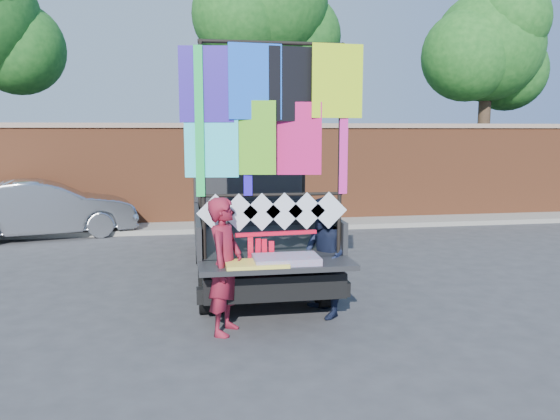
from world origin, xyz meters
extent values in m
plane|color=#38383A|center=(0.00, 0.00, 0.00)|extent=(90.00, 90.00, 0.00)
cube|color=brown|center=(0.00, 7.00, 1.25)|extent=(30.00, 0.35, 2.50)
cube|color=gray|center=(0.00, 7.00, 2.55)|extent=(30.00, 0.45, 0.12)
cube|color=gray|center=(0.00, 6.30, 0.06)|extent=(30.00, 1.20, 0.12)
sphere|color=#175219|center=(-5.60, 8.60, 4.55)|extent=(2.40, 2.40, 2.40)
cylinder|color=#38281C|center=(1.00, 8.20, 2.73)|extent=(0.36, 0.36, 5.46)
sphere|color=#175219|center=(1.00, 8.20, 5.85)|extent=(3.20, 3.20, 3.20)
sphere|color=#175219|center=(1.90, 8.60, 5.07)|extent=(2.40, 2.40, 2.40)
sphere|color=#175219|center=(0.20, 7.90, 5.46)|extent=(2.60, 2.60, 2.60)
cylinder|color=#38281C|center=(7.50, 8.20, 2.27)|extent=(0.36, 0.36, 4.55)
sphere|color=#175219|center=(7.50, 8.20, 4.88)|extent=(3.20, 3.20, 3.20)
sphere|color=#175219|center=(8.40, 8.60, 4.23)|extent=(2.40, 2.40, 2.40)
sphere|color=#175219|center=(6.70, 7.90, 4.55)|extent=(2.60, 2.60, 2.60)
sphere|color=#175219|center=(7.80, 7.60, 5.52)|extent=(2.20, 2.20, 2.20)
cylinder|color=black|center=(-1.06, 2.78, 0.34)|extent=(0.23, 0.68, 0.68)
cylinder|color=black|center=(-1.06, -0.01, 0.34)|extent=(0.23, 0.68, 0.68)
cylinder|color=black|center=(0.55, 2.78, 0.34)|extent=(0.23, 0.68, 0.68)
cylinder|color=black|center=(0.55, -0.01, 0.34)|extent=(0.23, 0.68, 0.68)
cube|color=black|center=(-0.25, 1.33, 0.52)|extent=(1.76, 4.34, 0.31)
cube|color=black|center=(-0.25, 0.56, 0.81)|extent=(1.86, 2.38, 0.10)
cube|color=black|center=(-1.16, 0.56, 1.03)|extent=(0.06, 2.38, 0.46)
cube|color=black|center=(0.66, 0.56, 1.03)|extent=(0.06, 2.38, 0.46)
cube|color=black|center=(-0.25, 1.73, 1.03)|extent=(1.86, 0.06, 0.46)
cube|color=black|center=(-0.25, 2.73, 1.08)|extent=(1.86, 1.65, 1.29)
cube|color=#8C9EAD|center=(-0.25, 2.26, 1.50)|extent=(1.65, 0.06, 0.57)
cube|color=#8C9EAD|center=(-0.25, 3.50, 1.29)|extent=(1.65, 0.10, 0.72)
cube|color=black|center=(-0.25, 3.86, 0.83)|extent=(1.81, 0.93, 0.57)
cube|color=black|center=(-0.25, -0.89, 0.83)|extent=(1.86, 0.57, 0.06)
cube|color=black|center=(-0.25, -0.65, 0.43)|extent=(1.91, 0.15, 0.19)
cylinder|color=black|center=(-1.10, -0.53, 2.15)|extent=(0.05, 0.05, 2.58)
cylinder|color=black|center=(-1.10, 1.64, 2.15)|extent=(0.05, 0.05, 2.58)
cylinder|color=black|center=(0.60, -0.53, 2.15)|extent=(0.05, 0.05, 2.58)
cylinder|color=black|center=(0.60, 1.64, 2.15)|extent=(0.05, 0.05, 2.58)
cylinder|color=black|center=(-0.25, -0.53, 3.44)|extent=(1.76, 0.05, 0.05)
cylinder|color=black|center=(-0.25, 1.64, 3.44)|extent=(1.76, 0.05, 0.05)
cylinder|color=black|center=(-1.10, 0.56, 3.44)|extent=(0.05, 2.22, 0.05)
cylinder|color=black|center=(0.60, 0.56, 3.44)|extent=(0.05, 2.22, 0.05)
cylinder|color=black|center=(-0.25, -0.53, 1.63)|extent=(1.76, 0.04, 0.04)
cube|color=#3521A6|center=(-1.03, -0.55, 2.97)|extent=(0.64, 0.02, 0.88)
cube|color=blue|center=(-0.51, -0.59, 2.97)|extent=(0.64, 0.02, 0.88)
cube|color=black|center=(0.01, -0.55, 2.97)|extent=(0.64, 0.02, 0.88)
cube|color=#C7FF1A|center=(0.52, -0.59, 2.97)|extent=(0.64, 0.02, 0.88)
cube|color=#35E9FF|center=(-1.03, -0.55, 2.30)|extent=(0.64, 0.02, 0.88)
cube|color=#5FC122|center=(-0.51, -0.59, 2.30)|extent=(0.64, 0.02, 0.88)
cube|color=#D91868|center=(0.01, -0.55, 2.30)|extent=(0.64, 0.02, 0.88)
cube|color=#1AD755|center=(-1.13, -0.57, 2.51)|extent=(0.10, 0.01, 1.76)
cube|color=#E22596|center=(0.63, -0.57, 2.51)|extent=(0.10, 0.01, 1.76)
cube|color=#2817D6|center=(-0.56, -0.57, 2.51)|extent=(0.10, 0.01, 1.76)
cube|color=white|center=(-0.95, -0.56, 1.43)|extent=(0.47, 0.01, 0.47)
cube|color=white|center=(-0.67, -0.56, 1.43)|extent=(0.47, 0.01, 0.47)
cube|color=white|center=(-0.39, -0.56, 1.43)|extent=(0.47, 0.01, 0.47)
cube|color=white|center=(-0.11, -0.56, 1.43)|extent=(0.47, 0.01, 0.47)
cube|color=white|center=(0.17, -0.56, 1.43)|extent=(0.47, 0.01, 0.47)
cube|color=white|center=(0.45, -0.56, 1.43)|extent=(0.47, 0.01, 0.47)
cube|color=#EB3443|center=(-0.15, -0.89, 0.90)|extent=(0.77, 0.46, 0.08)
cube|color=#FBE84F|center=(-0.51, -0.96, 0.88)|extent=(0.72, 0.41, 0.04)
imported|color=#A5A7AB|center=(-4.52, 5.90, 0.66)|extent=(4.20, 2.33, 1.31)
imported|color=maroon|center=(-0.86, -0.77, 0.82)|extent=(0.60, 0.71, 1.64)
imported|color=#151C35|center=(0.43, -0.39, 0.78)|extent=(0.71, 0.85, 1.57)
cube|color=red|center=(-0.22, -0.58, 1.16)|extent=(1.02, 0.13, 0.04)
cube|color=red|center=(-0.54, -0.60, 0.84)|extent=(0.06, 0.02, 0.59)
cube|color=red|center=(-0.45, -0.60, 0.82)|extent=(0.06, 0.02, 0.59)
cube|color=red|center=(-0.37, -0.60, 0.80)|extent=(0.06, 0.02, 0.59)
cube|color=red|center=(-0.28, -0.60, 0.78)|extent=(0.06, 0.02, 0.59)
camera|label=1|loc=(-1.26, -7.10, 2.40)|focal=35.00mm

